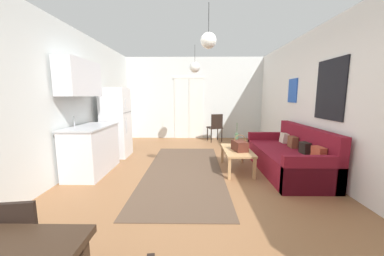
{
  "coord_description": "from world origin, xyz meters",
  "views": [
    {
      "loc": [
        0.01,
        -3.54,
        1.46
      ],
      "look_at": [
        -0.05,
        1.03,
        0.77
      ],
      "focal_mm": 20.11,
      "sensor_mm": 36.0,
      "label": 1
    }
  ],
  "objects_px": {
    "coffee_table": "(237,152)",
    "pendant_lamp_near": "(208,41)",
    "accent_chair": "(216,126)",
    "couch": "(290,157)",
    "bamboo_vase": "(237,139)",
    "refrigerator": "(116,122)",
    "handbag": "(240,146)",
    "dining_chair_near": "(18,250)",
    "pendant_lamp_far": "(195,67)"
  },
  "relations": [
    {
      "from": "accent_chair",
      "to": "pendant_lamp_far",
      "type": "distance_m",
      "value": 2.12
    },
    {
      "from": "handbag",
      "to": "refrigerator",
      "type": "xyz_separation_m",
      "value": [
        -2.75,
        1.08,
        0.31
      ]
    },
    {
      "from": "bamboo_vase",
      "to": "dining_chair_near",
      "type": "xyz_separation_m",
      "value": [
        -2.0,
        -3.25,
        -0.05
      ]
    },
    {
      "from": "refrigerator",
      "to": "pendant_lamp_far",
      "type": "height_order",
      "value": "pendant_lamp_far"
    },
    {
      "from": "coffee_table",
      "to": "accent_chair",
      "type": "distance_m",
      "value": 2.67
    },
    {
      "from": "couch",
      "to": "pendant_lamp_far",
      "type": "bearing_deg",
      "value": 138.59
    },
    {
      "from": "couch",
      "to": "coffee_table",
      "type": "distance_m",
      "value": 1.02
    },
    {
      "from": "dining_chair_near",
      "to": "refrigerator",
      "type": "relative_size",
      "value": 0.53
    },
    {
      "from": "accent_chair",
      "to": "couch",
      "type": "bearing_deg",
      "value": 96.21
    },
    {
      "from": "handbag",
      "to": "refrigerator",
      "type": "height_order",
      "value": "refrigerator"
    },
    {
      "from": "dining_chair_near",
      "to": "pendant_lamp_far",
      "type": "xyz_separation_m",
      "value": [
        1.11,
        4.47,
        1.68
      ]
    },
    {
      "from": "refrigerator",
      "to": "dining_chair_near",
      "type": "bearing_deg",
      "value": -78.65
    },
    {
      "from": "dining_chair_near",
      "to": "accent_chair",
      "type": "height_order",
      "value": "accent_chair"
    },
    {
      "from": "bamboo_vase",
      "to": "handbag",
      "type": "xyz_separation_m",
      "value": [
        -0.03,
        -0.45,
        -0.03
      ]
    },
    {
      "from": "couch",
      "to": "bamboo_vase",
      "type": "bearing_deg",
      "value": 156.65
    },
    {
      "from": "coffee_table",
      "to": "refrigerator",
      "type": "relative_size",
      "value": 0.64
    },
    {
      "from": "coffee_table",
      "to": "refrigerator",
      "type": "xyz_separation_m",
      "value": [
        -2.72,
        0.98,
        0.46
      ]
    },
    {
      "from": "bamboo_vase",
      "to": "pendant_lamp_far",
      "type": "xyz_separation_m",
      "value": [
        -0.89,
        1.21,
        1.63
      ]
    },
    {
      "from": "couch",
      "to": "bamboo_vase",
      "type": "height_order",
      "value": "bamboo_vase"
    },
    {
      "from": "couch",
      "to": "handbag",
      "type": "relative_size",
      "value": 5.64
    },
    {
      "from": "refrigerator",
      "to": "accent_chair",
      "type": "relative_size",
      "value": 1.85
    },
    {
      "from": "couch",
      "to": "pendant_lamp_far",
      "type": "relative_size",
      "value": 3.06
    },
    {
      "from": "accent_chair",
      "to": "pendant_lamp_near",
      "type": "height_order",
      "value": "pendant_lamp_near"
    },
    {
      "from": "dining_chair_near",
      "to": "accent_chair",
      "type": "bearing_deg",
      "value": -116.46
    },
    {
      "from": "bamboo_vase",
      "to": "handbag",
      "type": "bearing_deg",
      "value": -93.25
    },
    {
      "from": "handbag",
      "to": "dining_chair_near",
      "type": "distance_m",
      "value": 3.43
    },
    {
      "from": "handbag",
      "to": "pendant_lamp_far",
      "type": "xyz_separation_m",
      "value": [
        -0.86,
        1.66,
        1.67
      ]
    },
    {
      "from": "dining_chair_near",
      "to": "pendant_lamp_far",
      "type": "relative_size",
      "value": 1.26
    },
    {
      "from": "coffee_table",
      "to": "dining_chair_near",
      "type": "xyz_separation_m",
      "value": [
        -1.94,
        -2.91,
        0.13
      ]
    },
    {
      "from": "coffee_table",
      "to": "pendant_lamp_near",
      "type": "bearing_deg",
      "value": -124.66
    },
    {
      "from": "coffee_table",
      "to": "handbag",
      "type": "relative_size",
      "value": 2.79
    },
    {
      "from": "couch",
      "to": "refrigerator",
      "type": "xyz_separation_m",
      "value": [
        -3.73,
        1.04,
        0.55
      ]
    },
    {
      "from": "coffee_table",
      "to": "accent_chair",
      "type": "bearing_deg",
      "value": 93.62
    },
    {
      "from": "accent_chair",
      "to": "pendant_lamp_near",
      "type": "xyz_separation_m",
      "value": [
        -0.47,
        -3.59,
        1.73
      ]
    },
    {
      "from": "coffee_table",
      "to": "pendant_lamp_far",
      "type": "xyz_separation_m",
      "value": [
        -0.83,
        1.56,
        1.82
      ]
    },
    {
      "from": "refrigerator",
      "to": "accent_chair",
      "type": "distance_m",
      "value": 3.08
    },
    {
      "from": "pendant_lamp_far",
      "to": "bamboo_vase",
      "type": "bearing_deg",
      "value": -53.8
    },
    {
      "from": "couch",
      "to": "handbag",
      "type": "distance_m",
      "value": 1.01
    },
    {
      "from": "refrigerator",
      "to": "couch",
      "type": "bearing_deg",
      "value": -15.6
    },
    {
      "from": "refrigerator",
      "to": "pendant_lamp_near",
      "type": "height_order",
      "value": "pendant_lamp_near"
    },
    {
      "from": "bamboo_vase",
      "to": "dining_chair_near",
      "type": "relative_size",
      "value": 0.55
    },
    {
      "from": "coffee_table",
      "to": "dining_chair_near",
      "type": "distance_m",
      "value": 3.5
    },
    {
      "from": "dining_chair_near",
      "to": "bamboo_vase",
      "type": "bearing_deg",
      "value": -130.34
    },
    {
      "from": "handbag",
      "to": "bamboo_vase",
      "type": "bearing_deg",
      "value": 86.75
    },
    {
      "from": "accent_chair",
      "to": "pendant_lamp_far",
      "type": "xyz_separation_m",
      "value": [
        -0.66,
        -1.1,
        1.68
      ]
    },
    {
      "from": "coffee_table",
      "to": "handbag",
      "type": "height_order",
      "value": "handbag"
    },
    {
      "from": "couch",
      "to": "pendant_lamp_near",
      "type": "xyz_separation_m",
      "value": [
        -1.65,
        -0.86,
        1.96
      ]
    },
    {
      "from": "bamboo_vase",
      "to": "handbag",
      "type": "relative_size",
      "value": 1.27
    },
    {
      "from": "coffee_table",
      "to": "bamboo_vase",
      "type": "distance_m",
      "value": 0.4
    },
    {
      "from": "couch",
      "to": "pendant_lamp_near",
      "type": "distance_m",
      "value": 2.7
    }
  ]
}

